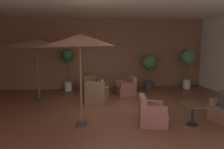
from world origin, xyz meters
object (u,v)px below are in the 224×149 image
(armchair_front_left_south, at_px, (126,88))
(potted_tree_left_corner, at_px, (149,65))
(armchair_front_left_north, at_px, (92,86))
(armchair_front_left_east, at_px, (97,95))
(cafe_table_front_right, at_px, (193,108))
(patio_umbrella_center_beige, at_px, (80,41))
(iced_drink_cup, at_px, (102,81))
(patio_umbrella_tall_red, at_px, (37,43))
(potted_tree_mid_left, at_px, (188,61))
(cafe_table_front_left, at_px, (104,86))
(potted_tree_mid_right, at_px, (67,62))
(armchair_front_right_east, at_px, (151,114))

(armchair_front_left_south, distance_m, potted_tree_left_corner, 1.93)
(armchair_front_left_north, bearing_deg, armchair_front_left_east, -86.47)
(armchair_front_left_north, xyz_separation_m, potted_tree_left_corner, (2.89, 0.30, 0.93))
(cafe_table_front_right, height_order, potted_tree_left_corner, potted_tree_left_corner)
(patio_umbrella_center_beige, distance_m, iced_drink_cup, 3.86)
(potted_tree_left_corner, bearing_deg, patio_umbrella_tall_red, -163.99)
(armchair_front_left_east, relative_size, cafe_table_front_right, 1.27)
(armchair_front_left_north, distance_m, potted_tree_mid_left, 5.04)
(armchair_front_left_east, bearing_deg, armchair_front_left_north, 93.53)
(patio_umbrella_tall_red, distance_m, iced_drink_cup, 3.12)
(cafe_table_front_left, height_order, iced_drink_cup, iced_drink_cup)
(potted_tree_mid_left, bearing_deg, armchair_front_left_north, -176.91)
(armchair_front_left_south, bearing_deg, potted_tree_mid_left, 15.67)
(potted_tree_mid_right, xyz_separation_m, iced_drink_cup, (1.57, -1.29, -0.73))
(armchair_front_left_east, relative_size, patio_umbrella_tall_red, 0.40)
(armchair_front_left_south, bearing_deg, armchair_front_right_east, -90.07)
(iced_drink_cup, bearing_deg, armchair_front_right_east, -73.24)
(potted_tree_mid_right, relative_size, iced_drink_cup, 18.60)
(cafe_table_front_right, height_order, patio_umbrella_center_beige, patio_umbrella_center_beige)
(patio_umbrella_center_beige, distance_m, potted_tree_mid_left, 7.00)
(armchair_front_left_east, xyz_separation_m, iced_drink_cup, (0.31, 1.10, 0.37))
(patio_umbrella_tall_red, relative_size, potted_tree_left_corner, 1.39)
(cafe_table_front_left, distance_m, potted_tree_mid_right, 2.37)
(armchair_front_left_east, distance_m, iced_drink_cup, 1.20)
(potted_tree_mid_left, bearing_deg, potted_tree_mid_right, 177.63)
(cafe_table_front_left, relative_size, armchair_front_left_north, 0.65)
(patio_umbrella_tall_red, distance_m, patio_umbrella_center_beige, 3.43)
(patio_umbrella_center_beige, bearing_deg, potted_tree_left_corner, 52.73)
(patio_umbrella_tall_red, xyz_separation_m, iced_drink_cup, (2.63, 0.39, -1.63))
(patio_umbrella_tall_red, relative_size, potted_tree_mid_right, 1.22)
(armchair_front_left_east, distance_m, potted_tree_mid_left, 5.36)
(armchair_front_right_east, distance_m, patio_umbrella_tall_red, 5.28)
(armchair_front_left_south, xyz_separation_m, patio_umbrella_tall_red, (-3.71, -0.47, 2.01))
(cafe_table_front_right, bearing_deg, patio_umbrella_center_beige, 172.54)
(armchair_front_left_east, bearing_deg, potted_tree_left_corner, 38.10)
(potted_tree_mid_left, height_order, potted_tree_mid_right, potted_tree_mid_right)
(cafe_table_front_left, distance_m, armchair_front_left_north, 1.05)
(iced_drink_cup, bearing_deg, armchair_front_left_south, 4.38)
(patio_umbrella_tall_red, xyz_separation_m, potted_tree_left_corner, (5.09, 1.46, -1.09))
(cafe_table_front_right, xyz_separation_m, patio_umbrella_tall_red, (-4.87, 3.37, 1.81))
(armchair_front_left_south, relative_size, potted_tree_left_corner, 0.51)
(armchair_front_left_east, distance_m, armchair_front_left_south, 1.83)
(armchair_front_left_east, bearing_deg, patio_umbrella_center_beige, -104.72)
(potted_tree_left_corner, xyz_separation_m, potted_tree_mid_left, (2.02, -0.04, 0.19))
(cafe_table_front_right, xyz_separation_m, iced_drink_cup, (-2.24, 3.76, 0.17))
(armchair_front_left_north, xyz_separation_m, cafe_table_front_right, (2.67, -4.53, 0.22))
(cafe_table_front_right, xyz_separation_m, potted_tree_left_corner, (0.22, 4.83, 0.71))
(patio_umbrella_center_beige, bearing_deg, armchair_front_right_east, -6.49)
(cafe_table_front_right, relative_size, potted_tree_mid_right, 0.39)
(armchair_front_left_north, height_order, potted_tree_mid_left, potted_tree_mid_left)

